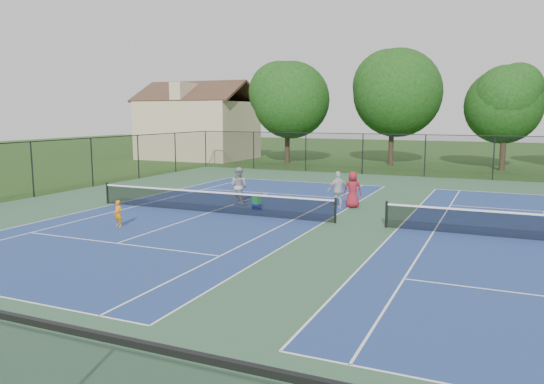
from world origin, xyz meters
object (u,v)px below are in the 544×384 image
at_px(child_player, 118,214).
at_px(bystander_a, 338,190).
at_px(ball_hopper, 256,200).
at_px(instructor, 239,186).
at_px(tree_back_b, 393,89).
at_px(tree_back_c, 506,100).
at_px(clapboard_house, 198,127).
at_px(tree_back_a, 287,96).
at_px(ball_crate, 257,207).
at_px(bystander_c, 353,190).

distance_m(child_player, bystander_a, 10.14).
relative_size(child_player, ball_hopper, 2.56).
bearing_deg(instructor, tree_back_b, -89.45).
xyz_separation_m(tree_back_c, clapboard_house, (-28.00, -0.00, -2.39)).
xyz_separation_m(tree_back_a, tree_back_b, (9.00, 2.00, 0.56)).
bearing_deg(ball_crate, tree_back_a, 108.74).
distance_m(tree_back_a, instructor, 23.06).
bearing_deg(clapboard_house, ball_crate, -53.12).
height_order(clapboard_house, ball_hopper, clapboard_house).
bearing_deg(ball_hopper, tree_back_c, 66.22).
bearing_deg(instructor, bystander_c, -157.59).
bearing_deg(child_player, bystander_a, 55.20).
distance_m(tree_back_c, ball_hopper, 26.17).
relative_size(instructor, bystander_a, 1.04).
distance_m(tree_back_b, tree_back_c, 9.12).
relative_size(tree_back_a, tree_back_c, 1.09).
height_order(tree_back_c, ball_crate, tree_back_c).
distance_m(tree_back_a, tree_back_c, 18.04).
relative_size(tree_back_c, clapboard_house, 0.78).
xyz_separation_m(tree_back_a, child_player, (4.23, -28.18, -5.50)).
height_order(tree_back_b, ball_hopper, tree_back_b).
distance_m(clapboard_house, child_player, 32.57).
bearing_deg(ball_crate, bystander_c, 30.75).
distance_m(child_player, ball_crate, 6.63).
bearing_deg(ball_crate, child_player, -121.00).
distance_m(child_player, ball_hopper, 6.61).
xyz_separation_m(instructor, ball_crate, (1.40, -0.91, -0.80)).
distance_m(tree_back_a, child_player, 29.02).
relative_size(child_player, bystander_c, 0.61).
bearing_deg(instructor, child_player, 80.20).
distance_m(clapboard_house, ball_hopper, 29.51).
height_order(tree_back_b, instructor, tree_back_b).
bearing_deg(ball_crate, clapboard_house, 126.88).
xyz_separation_m(child_player, ball_crate, (3.41, 5.67, -0.40)).
xyz_separation_m(tree_back_c, child_player, (-13.77, -29.18, -4.94)).
xyz_separation_m(tree_back_c, instructor, (-11.76, -22.61, -4.55)).
bearing_deg(tree_back_b, tree_back_c, -6.34).
height_order(tree_back_a, child_player, tree_back_a).
bearing_deg(tree_back_c, bystander_c, -106.79).
relative_size(instructor, ball_crate, 4.96).
height_order(instructor, bystander_c, instructor).
bearing_deg(ball_crate, tree_back_b, 86.82).
bearing_deg(tree_back_c, child_player, -115.26).
xyz_separation_m(clapboard_house, ball_crate, (17.64, -23.51, -2.95)).
relative_size(instructor, ball_hopper, 4.44).
xyz_separation_m(tree_back_b, bystander_c, (2.62, -22.14, -5.72)).
bearing_deg(tree_back_a, ball_hopper, -71.26).
bearing_deg(bystander_c, tree_back_c, -126.77).
height_order(child_player, ball_hopper, child_player).
distance_m(bystander_a, bystander_c, 0.79).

